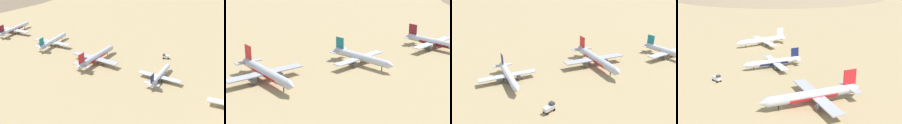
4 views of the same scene
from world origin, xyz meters
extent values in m
plane|color=tan|center=(0.00, 0.00, 0.00)|extent=(1800.00, 1800.00, 0.00)
cylinder|color=white|center=(-24.86, -105.69, 4.17)|extent=(35.78, 4.21, 3.77)
cone|color=white|center=(-5.41, -105.45, 4.17)|extent=(3.22, 3.74, 3.70)
cone|color=white|center=(-44.11, -105.93, 4.17)|extent=(2.82, 3.43, 3.39)
cube|color=white|center=(-40.54, -105.88, 8.59)|extent=(5.46, 0.41, 6.95)
cube|color=silver|center=(-41.14, -105.89, 4.55)|extent=(3.32, 11.95, 0.36)
cube|color=silver|center=(-26.35, -105.71, 3.51)|extent=(5.38, 33.81, 0.45)
cylinder|color=#4C4C54|center=(-25.63, -99.74, 2.14)|extent=(4.20, 2.33, 2.28)
cylinder|color=#4C4C54|center=(-25.48, -111.65, 2.14)|extent=(4.20, 2.33, 2.28)
cylinder|color=black|center=(-11.28, -105.52, 1.90)|extent=(0.44, 0.44, 3.79)
cylinder|color=black|center=(-27.37, -103.14, 1.90)|extent=(0.44, 0.44, 3.79)
cylinder|color=black|center=(-27.31, -108.30, 1.90)|extent=(0.44, 0.44, 3.79)
cylinder|color=white|center=(-24.86, -105.69, 3.89)|extent=(19.70, 4.02, 3.78)
cylinder|color=silver|center=(-8.74, -54.42, 3.78)|extent=(32.60, 6.80, 3.42)
cone|color=silver|center=(8.82, -56.27, 3.78)|extent=(3.22, 3.64, 3.35)
cone|color=silver|center=(-26.11, -52.59, 3.78)|extent=(2.83, 3.33, 3.08)
cube|color=#141E51|center=(-22.89, -52.93, 7.79)|extent=(4.96, 0.83, 6.30)
cube|color=#B6BBC5|center=(-23.42, -52.87, 4.12)|extent=(4.00, 11.05, 0.32)
cube|color=#B6BBC5|center=(-10.08, -54.28, 3.18)|extent=(7.68, 30.92, 0.41)
cylinder|color=#4C4C54|center=(-8.80, -48.98, 1.95)|extent=(3.98, 2.46, 2.07)
cylinder|color=#4C4C54|center=(-9.93, -59.73, 1.95)|extent=(3.98, 2.46, 2.07)
cylinder|color=black|center=(3.52, -55.71, 1.72)|extent=(0.40, 0.40, 3.44)
cylinder|color=black|center=(-10.73, -51.86, 1.72)|extent=(0.40, 0.40, 3.44)
cylinder|color=black|center=(-11.22, -56.51, 1.72)|extent=(0.40, 0.40, 3.44)
cylinder|color=#141E51|center=(-8.74, -54.42, 3.53)|extent=(18.09, 5.28, 3.43)
cylinder|color=#B2B7C1|center=(-1.28, -0.88, 4.93)|extent=(42.44, 10.58, 4.46)
cone|color=#B2B7C1|center=(21.48, -4.24, 4.93)|extent=(4.35, 4.87, 4.37)
cone|color=#B2B7C1|center=(-23.80, 2.44, 4.93)|extent=(3.84, 4.45, 4.01)
cube|color=red|center=(-19.62, 1.83, 10.15)|extent=(6.44, 1.35, 8.21)
cube|color=#A4A8B2|center=(-20.32, 1.93, 5.37)|extent=(5.77, 14.48, 0.42)
cube|color=#A4A8B2|center=(-3.02, -0.62, 4.15)|extent=(11.63, 40.33, 0.53)
cylinder|color=#4C4C54|center=(-1.06, 6.21, 2.53)|extent=(5.27, 3.39, 2.70)
cylinder|color=#4C4C54|center=(-3.12, -7.72, 2.53)|extent=(5.27, 3.39, 2.70)
cylinder|color=black|center=(14.60, -3.22, 2.24)|extent=(0.52, 0.52, 4.48)
cylinder|color=black|center=(-3.74, 2.57, 2.24)|extent=(0.52, 0.52, 4.48)
cylinder|color=black|center=(-4.63, -3.47, 2.24)|extent=(0.52, 0.52, 4.48)
cylinder|color=red|center=(-1.28, -0.88, 4.59)|extent=(23.64, 7.81, 4.47)
cube|color=silver|center=(27.55, -49.54, 1.95)|extent=(3.68, 5.64, 1.70)
cube|color=#333338|center=(27.06, -47.91, 3.35)|extent=(2.50, 2.31, 1.10)
cylinder|color=black|center=(25.88, -47.97, 0.55)|extent=(0.65, 1.15, 1.10)
cylinder|color=black|center=(28.09, -47.32, 0.55)|extent=(0.65, 1.15, 1.10)
cylinder|color=black|center=(27.01, -51.76, 0.55)|extent=(0.65, 1.15, 1.10)
cylinder|color=black|center=(29.21, -51.10, 0.55)|extent=(0.65, 1.15, 1.10)
camera|label=1|loc=(-183.03, -95.45, 98.59)|focal=45.87mm
camera|label=2|loc=(156.19, -114.09, 72.33)|focal=67.91mm
camera|label=3|loc=(99.80, -86.99, 55.11)|focal=36.36mm
camera|label=4|loc=(66.63, 98.00, 59.14)|focal=47.62mm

